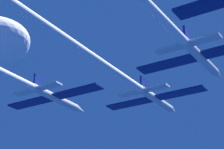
# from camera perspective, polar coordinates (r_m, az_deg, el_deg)

# --- Properties ---
(jet_lead) EXTENTS (16.86, 45.09, 2.79)m
(jet_lead) POSITION_cam_1_polar(r_m,az_deg,el_deg) (60.81, 0.91, 0.04)
(jet_lead) COLOR silver
(jet_left_wing) EXTENTS (16.86, 45.20, 2.79)m
(jet_left_wing) POSITION_cam_1_polar(r_m,az_deg,el_deg) (59.45, -14.25, 0.40)
(jet_left_wing) COLOR silver
(jet_right_wing) EXTENTS (16.86, 52.46, 2.79)m
(jet_right_wing) POSITION_cam_1_polar(r_m,az_deg,el_deg) (44.88, 4.51, 9.28)
(jet_right_wing) COLOR silver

